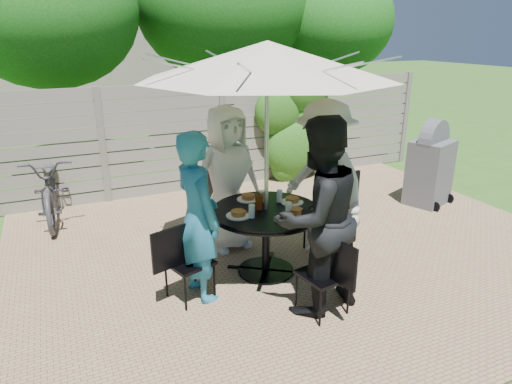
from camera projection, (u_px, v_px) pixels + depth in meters
name	position (u px, v px, depth m)	size (l,w,h in m)	color
backyard_envelope	(140.00, 32.00, 13.63)	(60.00, 60.00, 5.00)	#2F561A
patio_table	(266.00, 229.00, 5.07)	(1.39, 1.39, 0.79)	black
umbrella	(267.00, 60.00, 4.46)	(3.04, 3.04, 2.54)	silver
chair_back	(223.00, 223.00, 5.91)	(0.53, 0.71, 0.93)	black
person_back	(227.00, 179.00, 5.60)	(0.89, 0.58, 1.82)	silver
chair_left	(189.00, 277.00, 4.65)	(0.65, 0.52, 0.85)	black
person_left	(198.00, 218.00, 4.52)	(0.64, 0.42, 1.76)	teal
chair_front	(323.00, 290.00, 4.41)	(0.48, 0.65, 0.86)	black
person_front	(317.00, 218.00, 4.28)	(0.94, 0.73, 1.94)	black
chair_right	(329.00, 230.00, 5.66)	(0.75, 0.55, 0.99)	black
person_right	(324.00, 181.00, 5.37)	(1.24, 0.71, 1.92)	beige
plate_back	(248.00, 198.00, 5.26)	(0.26, 0.26, 0.06)	white
plate_left	(238.00, 214.00, 4.79)	(0.26, 0.26, 0.06)	white
plate_front	(286.00, 218.00, 4.70)	(0.26, 0.26, 0.06)	white
plate_right	(292.00, 201.00, 5.17)	(0.26, 0.26, 0.06)	white
plate_extra	(296.00, 212.00, 4.84)	(0.24, 0.24, 0.06)	white
glass_left	(252.00, 211.00, 4.75)	(0.07, 0.07, 0.14)	silver
glass_front	(288.00, 209.00, 4.82)	(0.07, 0.07, 0.14)	silver
glass_right	(279.00, 196.00, 5.19)	(0.07, 0.07, 0.14)	silver
syrup_jug	(259.00, 202.00, 4.97)	(0.09, 0.09, 0.16)	#59280C
coffee_cup	(262.00, 197.00, 5.19)	(0.08, 0.08, 0.12)	#C6B293
bicycle	(52.00, 186.00, 6.61)	(0.66, 1.90, 1.00)	#333338
bbq_grill	(430.00, 166.00, 7.14)	(0.81, 0.72, 1.37)	#4E4E53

